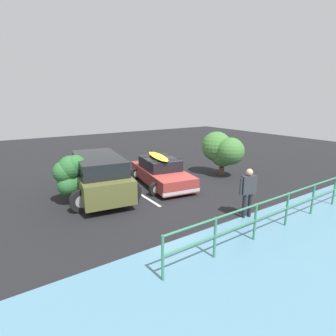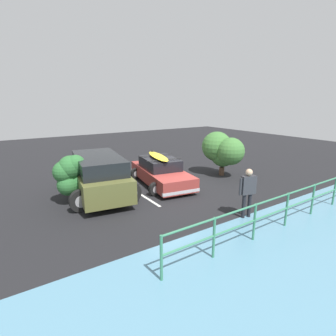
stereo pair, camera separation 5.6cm
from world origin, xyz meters
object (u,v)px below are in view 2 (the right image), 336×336
at_px(sedan_car, 161,172).
at_px(bush_near_right, 71,175).
at_px(suv_car, 99,175).
at_px(person_bystander, 248,189).
at_px(bush_near_left, 222,150).

relative_size(sedan_car, bush_near_right, 2.34).
distance_m(suv_car, person_bystander, 6.08).
bearing_deg(bush_near_left, suv_car, -4.05).
bearing_deg(sedan_car, suv_car, 0.44).
xyz_separation_m(bush_near_left, bush_near_right, (7.87, -0.30, -0.24)).
xyz_separation_m(sedan_car, suv_car, (3.10, 0.02, 0.33)).
bearing_deg(sedan_car, bush_near_right, 2.66).
bearing_deg(suv_car, bush_near_right, 8.52).
distance_m(sedan_car, bush_near_right, 4.31).
height_order(suv_car, person_bystander, suv_car).
distance_m(sedan_car, person_bystander, 4.97).
xyz_separation_m(suv_car, person_bystander, (-3.59, 4.90, 0.13)).
relative_size(suv_car, bush_near_right, 2.40).
xyz_separation_m(person_bystander, bush_near_right, (4.76, -4.72, 0.10)).
xyz_separation_m(suv_car, bush_near_left, (-6.71, 0.47, 0.47)).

